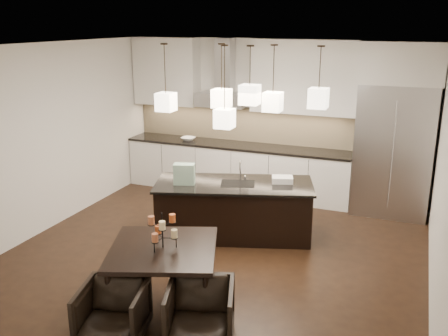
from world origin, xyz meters
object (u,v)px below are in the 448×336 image
at_px(refrigerator, 393,150).
at_px(armchair_right, 200,314).
at_px(dining_table, 164,275).
at_px(armchair_left, 113,313).
at_px(island_body, 234,210).

distance_m(refrigerator, armchair_right, 4.67).
relative_size(dining_table, armchair_left, 1.76).
xyz_separation_m(refrigerator, dining_table, (-2.16, -3.86, -0.73)).
bearing_deg(armchair_right, refrigerator, 52.76).
height_order(refrigerator, armchair_right, refrigerator).
height_order(dining_table, armchair_left, dining_table).
xyz_separation_m(refrigerator, armchair_right, (-1.50, -4.36, -0.77)).
relative_size(armchair_left, armchair_right, 0.97).
distance_m(refrigerator, island_body, 2.85).
xyz_separation_m(refrigerator, island_body, (-2.09, -1.81, -0.68)).
bearing_deg(armchair_right, dining_table, 125.14).
relative_size(refrigerator, armchair_right, 3.17).
distance_m(dining_table, armchair_left, 0.81).
height_order(island_body, armchair_left, island_body).
bearing_deg(island_body, armchair_left, -112.12).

